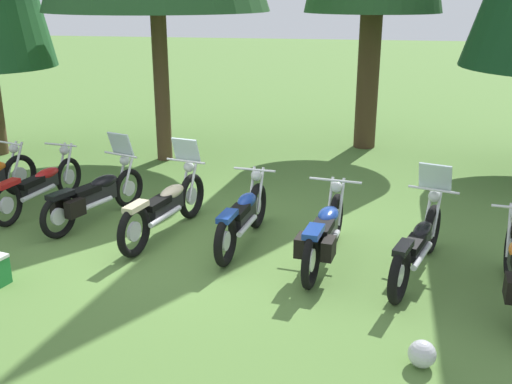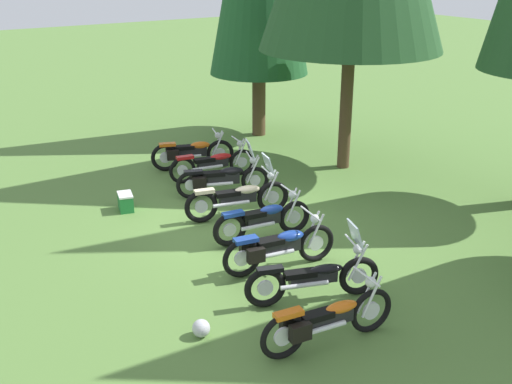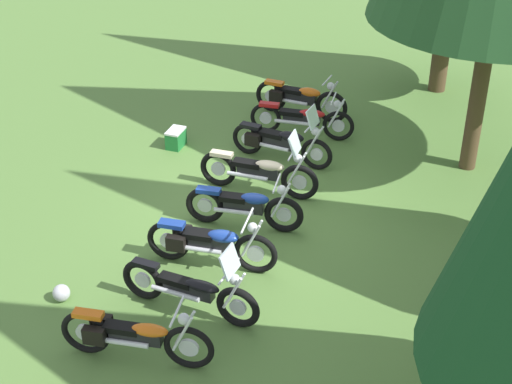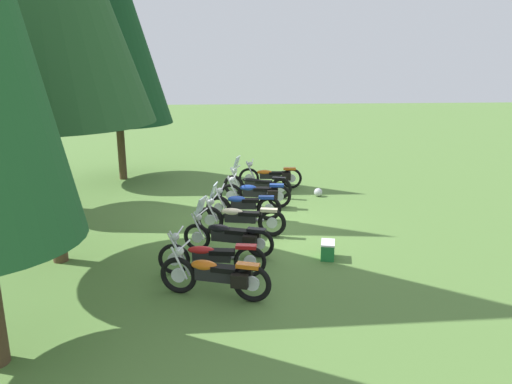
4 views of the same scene
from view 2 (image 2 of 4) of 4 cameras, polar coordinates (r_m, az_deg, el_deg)
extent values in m
plane|color=#547A38|center=(13.21, -0.97, -3.42)|extent=(80.00, 80.00, 0.00)
torus|color=black|center=(16.92, -3.34, 3.59)|extent=(0.35, 0.75, 0.76)
cylinder|color=silver|center=(16.92, -3.34, 3.59)|extent=(0.14, 0.29, 0.29)
torus|color=black|center=(16.72, -8.40, 3.18)|extent=(0.35, 0.75, 0.76)
cylinder|color=silver|center=(16.72, -8.40, 3.18)|extent=(0.14, 0.29, 0.29)
cube|color=black|center=(16.77, -5.87, 3.76)|extent=(0.43, 0.77, 0.26)
ellipsoid|color=#D16014|center=(16.75, -5.19, 4.33)|extent=(0.41, 0.58, 0.20)
cube|color=black|center=(16.70, -6.59, 4.12)|extent=(0.38, 0.54, 0.10)
cube|color=#D16014|center=(16.62, -8.19, 4.37)|extent=(0.32, 0.48, 0.08)
cylinder|color=silver|center=(16.89, -3.61, 4.61)|extent=(0.15, 0.33, 0.65)
cylinder|color=silver|center=(16.75, -3.52, 4.47)|extent=(0.15, 0.33, 0.65)
cylinder|color=silver|center=(16.71, -3.86, 5.63)|extent=(0.60, 0.23, 0.04)
sphere|color=silver|center=(16.76, -3.55, 5.25)|extent=(0.22, 0.22, 0.17)
cylinder|color=silver|center=(16.66, -6.36, 3.28)|extent=(0.31, 0.73, 0.08)
cube|color=black|center=(16.86, -7.80, 3.72)|extent=(0.24, 0.35, 0.26)
cube|color=black|center=(16.56, -7.67, 3.40)|extent=(0.24, 0.35, 0.26)
torus|color=black|center=(16.27, -1.31, 2.78)|extent=(0.20, 0.71, 0.70)
cylinder|color=silver|center=(16.27, -1.31, 2.78)|extent=(0.09, 0.28, 0.27)
torus|color=black|center=(15.76, -6.82, 2.00)|extent=(0.20, 0.71, 0.70)
cylinder|color=silver|center=(15.76, -6.82, 2.00)|extent=(0.09, 0.28, 0.27)
cube|color=black|center=(15.96, -4.03, 2.73)|extent=(0.31, 0.83, 0.22)
ellipsoid|color=#B21919|center=(15.99, -3.28, 3.28)|extent=(0.32, 0.60, 0.17)
cube|color=black|center=(15.86, -4.80, 2.97)|extent=(0.29, 0.57, 0.10)
cube|color=#B21919|center=(15.67, -6.59, 3.19)|extent=(0.23, 0.46, 0.08)
cylinder|color=silver|center=(16.22, -1.61, 3.82)|extent=(0.10, 0.34, 0.65)
cylinder|color=silver|center=(16.10, -1.42, 3.68)|extent=(0.10, 0.34, 0.65)
cylinder|color=silver|center=(16.03, -1.79, 4.87)|extent=(0.65, 0.14, 0.04)
sphere|color=silver|center=(16.10, -1.49, 4.49)|extent=(0.19, 0.19, 0.17)
cylinder|color=silver|center=(15.83, -4.49, 2.26)|extent=(0.20, 0.81, 0.08)
torus|color=black|center=(14.99, -0.09, 1.09)|extent=(0.33, 0.68, 0.69)
cylinder|color=silver|center=(14.99, -0.09, 1.09)|extent=(0.14, 0.27, 0.26)
torus|color=black|center=(14.75, -6.08, 0.63)|extent=(0.33, 0.68, 0.69)
cylinder|color=silver|center=(14.75, -6.08, 0.63)|extent=(0.14, 0.27, 0.26)
cube|color=black|center=(14.81, -3.07, 1.29)|extent=(0.46, 0.80, 0.26)
ellipsoid|color=black|center=(14.79, -2.26, 1.93)|extent=(0.43, 0.61, 0.20)
cube|color=black|center=(14.73, -3.91, 1.70)|extent=(0.40, 0.57, 0.10)
cube|color=black|center=(14.65, -5.82, 1.84)|extent=(0.32, 0.48, 0.08)
cylinder|color=silver|center=(14.94, -0.38, 2.25)|extent=(0.16, 0.33, 0.65)
cylinder|color=silver|center=(14.80, -0.26, 2.06)|extent=(0.16, 0.33, 0.65)
cylinder|color=silver|center=(14.75, -0.63, 3.37)|extent=(0.67, 0.27, 0.04)
sphere|color=silver|center=(14.81, -0.28, 2.95)|extent=(0.22, 0.22, 0.17)
cylinder|color=silver|center=(14.70, -3.65, 0.72)|extent=(0.34, 0.76, 0.08)
cube|color=silver|center=(14.70, -0.55, 4.04)|extent=(0.47, 0.29, 0.39)
cube|color=black|center=(14.89, -5.40, 1.26)|extent=(0.24, 0.35, 0.26)
cube|color=black|center=(14.59, -5.24, 0.84)|extent=(0.24, 0.35, 0.26)
torus|color=black|center=(13.88, 1.56, -0.47)|extent=(0.28, 0.76, 0.75)
cylinder|color=silver|center=(13.88, 1.56, -0.47)|extent=(0.11, 0.29, 0.28)
torus|color=black|center=(13.42, -5.09, -1.36)|extent=(0.28, 0.76, 0.75)
cylinder|color=silver|center=(13.42, -5.09, -1.36)|extent=(0.11, 0.29, 0.28)
cube|color=black|center=(13.58, -1.71, -0.48)|extent=(0.37, 0.84, 0.24)
ellipsoid|color=beige|center=(13.60, -0.80, 0.22)|extent=(0.36, 0.62, 0.19)
cube|color=black|center=(13.48, -2.64, -0.14)|extent=(0.34, 0.58, 0.10)
cube|color=beige|center=(13.30, -4.80, 0.06)|extent=(0.27, 0.47, 0.08)
cylinder|color=silver|center=(13.82, 1.23, 0.75)|extent=(0.12, 0.34, 0.65)
cylinder|color=silver|center=(13.69, 1.44, 0.55)|extent=(0.12, 0.34, 0.65)
cylinder|color=silver|center=(13.61, 1.03, 1.94)|extent=(0.67, 0.19, 0.04)
sphere|color=silver|center=(13.68, 1.38, 1.51)|extent=(0.20, 0.20, 0.17)
cylinder|color=silver|center=(13.46, -2.29, -1.11)|extent=(0.26, 0.82, 0.08)
cube|color=silver|center=(13.56, 1.12, 2.66)|extent=(0.46, 0.25, 0.39)
torus|color=black|center=(12.90, 3.54, -2.33)|extent=(0.21, 0.73, 0.72)
cylinder|color=silver|center=(12.90, 3.54, -2.33)|extent=(0.08, 0.27, 0.27)
torus|color=black|center=(12.32, -2.45, -3.51)|extent=(0.21, 0.73, 0.72)
cylinder|color=silver|center=(12.32, -2.45, -3.51)|extent=(0.08, 0.27, 0.27)
cube|color=black|center=(12.55, 0.62, -2.45)|extent=(0.28, 0.74, 0.25)
ellipsoid|color=navy|center=(12.57, 1.45, -1.64)|extent=(0.31, 0.54, 0.20)
cube|color=black|center=(12.42, -0.22, -2.09)|extent=(0.29, 0.51, 0.10)
cube|color=navy|center=(12.21, -2.13, -2.04)|extent=(0.23, 0.46, 0.08)
cylinder|color=silver|center=(12.82, 3.18, -1.04)|extent=(0.09, 0.34, 0.65)
cylinder|color=silver|center=(12.70, 3.50, -1.27)|extent=(0.09, 0.34, 0.65)
cylinder|color=silver|center=(12.60, 3.05, 0.20)|extent=(0.66, 0.12, 0.04)
sphere|color=silver|center=(12.68, 3.40, -0.24)|extent=(0.19, 0.19, 0.17)
cylinder|color=silver|center=(12.42, 0.19, -3.17)|extent=(0.17, 0.73, 0.08)
torus|color=black|center=(11.78, 5.58, -4.73)|extent=(0.21, 0.76, 0.75)
cylinder|color=silver|center=(11.78, 5.58, -4.73)|extent=(0.09, 0.30, 0.29)
torus|color=black|center=(11.18, -1.31, -6.15)|extent=(0.21, 0.76, 0.75)
cylinder|color=silver|center=(11.18, -1.31, -6.15)|extent=(0.09, 0.30, 0.29)
cube|color=black|center=(11.41, 2.24, -4.94)|extent=(0.33, 0.78, 0.24)
ellipsoid|color=navy|center=(11.43, 3.19, -4.08)|extent=(0.35, 0.57, 0.19)
cube|color=black|center=(11.27, 1.28, -4.60)|extent=(0.33, 0.54, 0.10)
cube|color=navy|center=(11.05, -0.94, -4.44)|extent=(0.27, 0.47, 0.08)
cylinder|color=silver|center=(11.69, 5.17, -3.31)|extent=(0.09, 0.34, 0.65)
cylinder|color=silver|center=(11.56, 5.57, -3.63)|extent=(0.09, 0.34, 0.65)
cylinder|color=silver|center=(11.45, 5.08, -2.01)|extent=(0.75, 0.15, 0.04)
sphere|color=silver|center=(11.54, 5.45, -2.48)|extent=(0.19, 0.19, 0.17)
cylinder|color=silver|center=(11.27, 1.77, -5.79)|extent=(0.19, 0.76, 0.08)
cube|color=black|center=(11.34, -0.72, -5.14)|extent=(0.19, 0.34, 0.26)
cube|color=black|center=(11.06, 0.00, -5.88)|extent=(0.19, 0.34, 0.26)
torus|color=black|center=(10.79, 9.48, -7.65)|extent=(0.34, 0.72, 0.72)
cylinder|color=silver|center=(10.79, 9.48, -7.65)|extent=(0.13, 0.27, 0.27)
torus|color=black|center=(10.30, 0.85, -8.85)|extent=(0.34, 0.72, 0.72)
cylinder|color=silver|center=(10.30, 0.85, -8.85)|extent=(0.13, 0.27, 0.27)
cube|color=black|center=(10.47, 5.29, -7.84)|extent=(0.42, 0.83, 0.20)
ellipsoid|color=black|center=(10.48, 6.51, -7.09)|extent=(0.39, 0.62, 0.16)
cube|color=black|center=(10.36, 4.11, -7.56)|extent=(0.36, 0.58, 0.10)
cube|color=black|center=(10.15, 1.31, -7.19)|extent=(0.29, 0.47, 0.08)
cylinder|color=silver|center=(10.68, 9.15, -6.14)|extent=(0.15, 0.33, 0.65)
cylinder|color=silver|center=(10.58, 9.42, -6.45)|extent=(0.15, 0.33, 0.65)
cylinder|color=silver|center=(10.45, 8.99, -4.71)|extent=(0.67, 0.26, 0.04)
sphere|color=silver|center=(10.53, 9.40, -5.24)|extent=(0.22, 0.22, 0.17)
cylinder|color=silver|center=(10.36, 4.51, -8.58)|extent=(0.34, 0.80, 0.08)
cube|color=silver|center=(10.38, 9.15, -3.81)|extent=(0.47, 0.28, 0.39)
torus|color=black|center=(9.84, 10.60, -10.73)|extent=(0.17, 0.75, 0.74)
cylinder|color=silver|center=(9.84, 10.60, -10.73)|extent=(0.08, 0.30, 0.29)
torus|color=black|center=(9.12, 2.53, -13.20)|extent=(0.17, 0.75, 0.74)
cylinder|color=silver|center=(9.12, 2.53, -13.20)|extent=(0.08, 0.30, 0.29)
cube|color=black|center=(9.40, 6.76, -11.48)|extent=(0.26, 0.78, 0.21)
ellipsoid|color=#D16014|center=(9.44, 7.90, -10.49)|extent=(0.28, 0.57, 0.16)
cube|color=black|center=(9.25, 5.66, -11.31)|extent=(0.26, 0.53, 0.10)
cube|color=#D16014|center=(8.95, 3.02, -11.19)|extent=(0.21, 0.46, 0.08)
cylinder|color=silver|center=(9.70, 10.19, -9.15)|extent=(0.08, 0.34, 0.65)
cylinder|color=silver|center=(9.61, 10.66, -9.51)|extent=(0.08, 0.34, 0.65)
cylinder|color=silver|center=(9.45, 10.17, -7.69)|extent=(0.66, 0.11, 0.04)
sphere|color=silver|center=(9.55, 10.56, -8.19)|extent=(0.19, 0.19, 0.17)
cylinder|color=silver|center=(9.29, 6.21, -12.45)|extent=(0.16, 0.77, 0.08)
cube|color=black|center=(9.25, 3.22, -11.92)|extent=(0.17, 0.33, 0.26)
cube|color=black|center=(9.04, 4.12, -12.80)|extent=(0.17, 0.33, 0.26)
cylinder|color=#4C3823|center=(19.80, 0.27, 8.12)|extent=(0.42, 0.42, 1.99)
cylinder|color=#4C3823|center=(16.71, 8.31, 7.50)|extent=(0.33, 0.33, 3.18)
cube|color=#1E7233|center=(14.39, -11.96, -0.98)|extent=(0.54, 0.41, 0.36)
cube|color=silver|center=(14.31, -12.02, -0.23)|extent=(0.55, 0.42, 0.04)
sphere|color=silver|center=(9.73, -5.10, -12.43)|extent=(0.28, 0.28, 0.28)
camera|label=1|loc=(8.39, -43.32, 1.98)|focal=41.96mm
camera|label=3|loc=(8.24, 80.36, 21.67)|focal=54.42mm
camera|label=4|loc=(24.02, -16.42, 17.98)|focal=34.02mm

